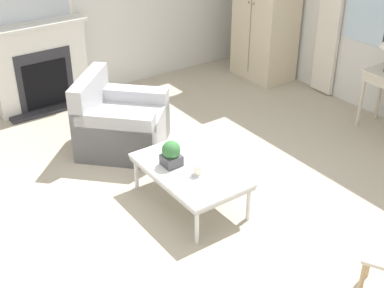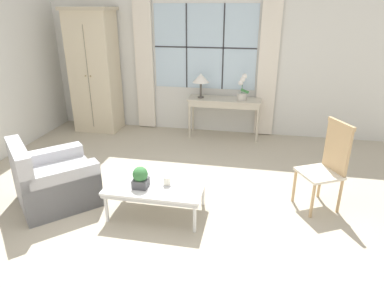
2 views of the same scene
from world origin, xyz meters
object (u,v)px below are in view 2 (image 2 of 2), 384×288
(potted_orchid, at_px, (242,90))
(potted_plant_small, at_px, (140,177))
(coffee_table, at_px, (156,187))
(armoire, at_px, (95,71))
(side_chair_wooden, at_px, (328,161))
(console_table, at_px, (224,103))
(table_lamp, at_px, (201,79))
(armchair_upholstered, at_px, (54,182))
(pillar_candle, at_px, (167,181))

(potted_orchid, height_order, potted_plant_small, potted_orchid)
(potted_orchid, relative_size, coffee_table, 0.43)
(armoire, distance_m, side_chair_wooden, 4.57)
(coffee_table, xyz_separation_m, potted_plant_small, (-0.15, -0.11, 0.17))
(console_table, bearing_deg, armoire, -178.76)
(table_lamp, distance_m, potted_orchid, 0.78)
(armchair_upholstered, xyz_separation_m, coffee_table, (1.33, 0.02, 0.06))
(side_chair_wooden, relative_size, potted_plant_small, 4.34)
(table_lamp, height_order, side_chair_wooden, table_lamp)
(table_lamp, xyz_separation_m, pillar_candle, (0.08, -2.76, -0.65))
(armoire, distance_m, potted_plant_small, 3.44)
(console_table, height_order, side_chair_wooden, side_chair_wooden)
(potted_orchid, xyz_separation_m, potted_plant_small, (-0.97, -2.84, -0.40))
(console_table, bearing_deg, potted_orchid, -6.12)
(console_table, bearing_deg, armchair_upholstered, -123.35)
(armchair_upholstered, bearing_deg, armoire, 103.83)
(armoire, xyz_separation_m, pillar_candle, (2.14, -2.72, -0.72))
(armoire, xyz_separation_m, potted_orchid, (2.82, 0.02, -0.24))
(side_chair_wooden, height_order, potted_plant_small, side_chair_wooden)
(potted_orchid, height_order, side_chair_wooden, potted_orchid)
(console_table, xyz_separation_m, side_chair_wooden, (1.48, -2.21, -0.04))
(armchair_upholstered, relative_size, pillar_candle, 10.21)
(potted_orchid, bearing_deg, console_table, 173.88)
(console_table, bearing_deg, pillar_candle, -97.55)
(table_lamp, xyz_separation_m, side_chair_wooden, (1.93, -2.20, -0.49))
(table_lamp, distance_m, side_chair_wooden, 2.97)
(table_lamp, xyz_separation_m, potted_orchid, (0.76, -0.02, -0.17))
(armchair_upholstered, bearing_deg, potted_orchid, 52.04)
(armchair_upholstered, bearing_deg, pillar_candle, 0.46)
(potted_orchid, relative_size, side_chair_wooden, 0.44)
(console_table, relative_size, armchair_upholstered, 1.08)
(console_table, xyz_separation_m, coffee_table, (-0.50, -2.77, -0.29))
(coffee_table, distance_m, pillar_candle, 0.16)
(console_table, relative_size, pillar_candle, 11.07)
(potted_orchid, bearing_deg, armoire, -179.58)
(side_chair_wooden, relative_size, coffee_table, 0.97)
(armchair_upholstered, relative_size, coffee_table, 1.09)
(armoire, bearing_deg, armchair_upholstered, -76.17)
(table_lamp, distance_m, potted_plant_small, 2.93)
(table_lamp, bearing_deg, potted_plant_small, -94.11)
(armoire, height_order, side_chair_wooden, armoire)
(armchair_upholstered, height_order, pillar_candle, armchair_upholstered)
(armchair_upholstered, bearing_deg, coffee_table, 0.65)
(potted_orchid, relative_size, armchair_upholstered, 0.39)
(pillar_candle, bearing_deg, table_lamp, 91.62)
(armchair_upholstered, height_order, potted_plant_small, armchair_upholstered)
(armoire, relative_size, potted_orchid, 4.79)
(potted_orchid, height_order, coffee_table, potted_orchid)
(console_table, distance_m, coffee_table, 2.83)
(coffee_table, bearing_deg, potted_orchid, 73.40)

